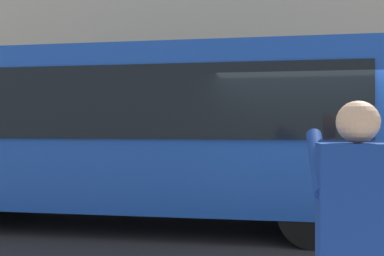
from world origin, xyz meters
name	(u,v)px	position (x,y,z in m)	size (l,w,h in m)	color
ground_plane	(302,241)	(0.00, 0.00, 0.00)	(60.00, 60.00, 0.00)	#232326
red_bus	(131,129)	(2.91, -0.70, 1.68)	(9.05, 2.54, 3.08)	#1947AD
pedestrian_photographer	(358,238)	(0.09, 4.41, 1.14)	(0.53, 0.52, 1.70)	#2D2D33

